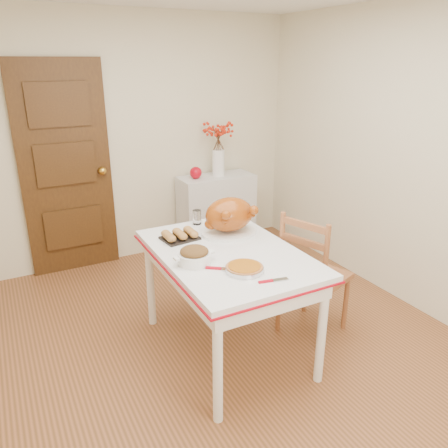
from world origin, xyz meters
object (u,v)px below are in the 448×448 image
pumpkin_pie (244,268)px  turkey_platter (229,216)px  sideboard (217,212)px  chair_oak (315,273)px  kitchen_table (227,302)px

pumpkin_pie → turkey_platter: bearing=70.1°
sideboard → chair_oak: 1.86m
kitchen_table → sideboard: bearing=65.3°
sideboard → pumpkin_pie: bearing=-112.5°
sideboard → chair_oak: size_ratio=0.84×
chair_oak → turkey_platter: size_ratio=2.29×
kitchen_table → turkey_platter: size_ratio=3.08×
pumpkin_pie → sideboard: bearing=67.5°
chair_oak → turkey_platter: turkey_platter is taller
kitchen_table → pumpkin_pie: (-0.05, -0.32, 0.43)m
sideboard → pumpkin_pie: pumpkin_pie is taller
sideboard → pumpkin_pie: size_ratio=3.47×
chair_oak → pumpkin_pie: size_ratio=4.14×
kitchen_table → chair_oak: bearing=-6.3°
sideboard → pumpkin_pie: 2.31m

